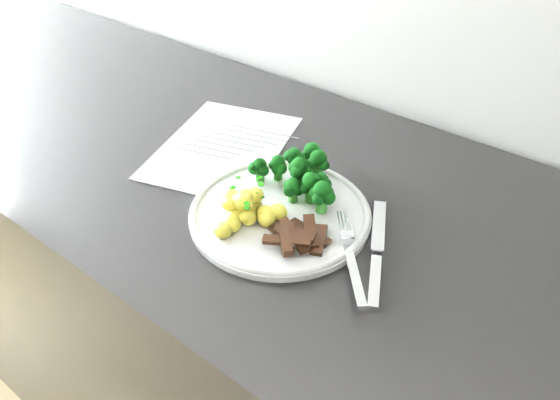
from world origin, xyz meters
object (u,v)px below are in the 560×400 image
(plate, at_px, (280,213))
(beef_strips, at_px, (294,235))
(broccoli, at_px, (303,173))
(knife, at_px, (376,262))
(counter, at_px, (313,387))
(potatoes, at_px, (246,208))
(fork, at_px, (351,260))
(recipe_paper, at_px, (223,146))

(plate, distance_m, beef_strips, 0.06)
(broccoli, bearing_deg, beef_strips, -59.99)
(broccoli, height_order, beef_strips, broccoli)
(beef_strips, bearing_deg, knife, 15.50)
(counter, xyz_separation_m, potatoes, (-0.07, -0.10, 0.49))
(counter, distance_m, plate, 0.47)
(broccoli, height_order, fork, broccoli)
(counter, xyz_separation_m, recipe_paper, (-0.23, 0.03, 0.46))
(recipe_paper, relative_size, plate, 1.24)
(recipe_paper, height_order, fork, fork)
(beef_strips, relative_size, fork, 0.76)
(counter, bearing_deg, fork, -41.02)
(recipe_paper, xyz_separation_m, plate, (0.19, -0.09, 0.01))
(recipe_paper, xyz_separation_m, broccoli, (0.19, -0.03, 0.04))
(fork, bearing_deg, plate, 168.05)
(counter, xyz_separation_m, beef_strips, (0.01, -0.09, 0.48))
(potatoes, bearing_deg, plate, 54.16)
(broccoli, bearing_deg, fork, -32.79)
(potatoes, height_order, knife, potatoes)
(plate, relative_size, beef_strips, 2.41)
(broccoli, bearing_deg, plate, -85.66)
(potatoes, xyz_separation_m, beef_strips, (0.08, 0.00, -0.01))
(potatoes, height_order, fork, potatoes)
(potatoes, xyz_separation_m, fork, (0.16, 0.01, -0.01))
(broccoli, relative_size, beef_strips, 1.41)
(broccoli, height_order, potatoes, broccoli)
(knife, bearing_deg, broccoli, 157.66)
(knife, bearing_deg, recipe_paper, 165.17)
(beef_strips, bearing_deg, fork, 4.33)
(plate, bearing_deg, counter, 55.41)
(fork, bearing_deg, knife, 45.62)
(plate, distance_m, knife, 0.16)
(counter, bearing_deg, recipe_paper, 172.24)
(counter, bearing_deg, broccoli, 172.25)
(recipe_paper, distance_m, beef_strips, 0.27)
(broccoli, xyz_separation_m, fork, (0.14, -0.09, -0.02))
(recipe_paper, bearing_deg, beef_strips, -26.82)
(recipe_paper, relative_size, broccoli, 2.13)
(fork, height_order, knife, fork)
(plate, height_order, fork, fork)
(broccoli, distance_m, knife, 0.18)
(counter, height_order, knife, knife)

